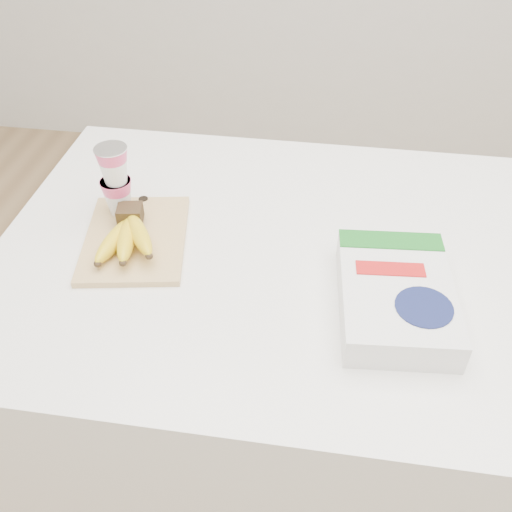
{
  "coord_description": "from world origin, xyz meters",
  "views": [
    {
      "loc": [
        0.01,
        -0.84,
        1.65
      ],
      "look_at": [
        -0.11,
        -0.07,
        0.98
      ],
      "focal_mm": 40.0,
      "sensor_mm": 36.0,
      "label": 1
    }
  ],
  "objects": [
    {
      "name": "cereal_box",
      "position": [
        0.14,
        -0.13,
        0.97
      ],
      "size": [
        0.21,
        0.29,
        0.06
      ],
      "rotation": [
        0.0,
        0.0,
        0.08
      ],
      "color": "white",
      "rests_on": "table"
    },
    {
      "name": "table",
      "position": [
        0.0,
        0.0,
        0.47
      ],
      "size": [
        1.25,
        0.84,
        0.94
      ],
      "primitive_type": "cube",
      "color": "white",
      "rests_on": "ground"
    },
    {
      "name": "yogurt_stack",
      "position": [
        -0.41,
        0.06,
        1.03
      ],
      "size": [
        0.07,
        0.07,
        0.15
      ],
      "color": "white",
      "rests_on": "cutting_board"
    },
    {
      "name": "bananas",
      "position": [
        -0.36,
        -0.04,
        0.98
      ],
      "size": [
        0.12,
        0.18,
        0.06
      ],
      "color": "#382816",
      "rests_on": "cutting_board"
    },
    {
      "name": "room",
      "position": [
        0.0,
        0.0,
        1.35
      ],
      "size": [
        4.0,
        4.0,
        4.0
      ],
      "color": "tan",
      "rests_on": "ground"
    },
    {
      "name": "cutting_board",
      "position": [
        -0.36,
        -0.02,
        0.95
      ],
      "size": [
        0.24,
        0.29,
        0.01
      ],
      "primitive_type": "cube",
      "rotation": [
        0.0,
        0.0,
        0.17
      ],
      "color": "#E9C680",
      "rests_on": "table"
    }
  ]
}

